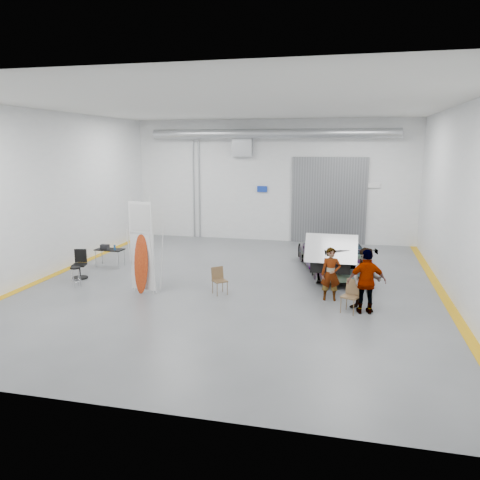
% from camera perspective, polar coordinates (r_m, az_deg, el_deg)
% --- Properties ---
extents(ground, '(16.00, 16.00, 0.00)m').
position_cam_1_polar(ground, '(16.28, -0.73, -5.48)').
color(ground, '#595B60').
rests_on(ground, ground).
extents(room_shell, '(14.02, 16.18, 6.01)m').
position_cam_1_polar(room_shell, '(17.70, 1.74, 9.30)').
color(room_shell, silver).
rests_on(room_shell, ground).
extents(sedan_car, '(3.34, 5.41, 1.46)m').
position_cam_1_polar(sedan_car, '(18.13, 11.26, -1.55)').
color(sedan_car, white).
rests_on(sedan_car, ground).
extents(person_a, '(0.65, 0.46, 1.67)m').
position_cam_1_polar(person_a, '(14.76, 11.01, -4.11)').
color(person_a, '#9A7554').
rests_on(person_a, ground).
extents(person_b, '(1.10, 0.98, 1.87)m').
position_cam_1_polar(person_b, '(14.02, 15.13, -4.71)').
color(person_b, slate).
rests_on(person_b, ground).
extents(person_c, '(1.15, 0.64, 1.88)m').
position_cam_1_polar(person_c, '(13.81, 15.19, -4.94)').
color(person_c, '#986232').
rests_on(person_c, ground).
extents(surfboard_display, '(0.89, 0.35, 3.19)m').
position_cam_1_polar(surfboard_display, '(15.39, -11.78, -1.75)').
color(surfboard_display, white).
rests_on(surfboard_display, ground).
extents(folding_chair_near, '(0.58, 0.64, 0.88)m').
position_cam_1_polar(folding_chair_near, '(15.23, -2.46, -5.62)').
color(folding_chair_near, brown).
rests_on(folding_chair_near, ground).
extents(folding_chair_far, '(0.59, 0.63, 0.95)m').
position_cam_1_polar(folding_chair_far, '(13.94, 13.26, -7.47)').
color(folding_chair_far, brown).
rests_on(folding_chair_far, ground).
extents(shop_stool, '(0.36, 0.36, 0.71)m').
position_cam_1_polar(shop_stool, '(16.89, -19.37, -4.29)').
color(shop_stool, black).
rests_on(shop_stool, ground).
extents(work_table, '(1.13, 0.60, 0.90)m').
position_cam_1_polar(work_table, '(19.32, -15.75, -1.07)').
color(work_table, '#95989D').
rests_on(work_table, ground).
extents(office_chair, '(0.55, 0.57, 1.03)m').
position_cam_1_polar(office_chair, '(17.92, -18.88, -3.02)').
color(office_chair, black).
rests_on(office_chair, ground).
extents(trunk_lid, '(1.71, 1.04, 0.04)m').
position_cam_1_polar(trunk_lid, '(15.76, 11.07, -0.70)').
color(trunk_lid, silver).
rests_on(trunk_lid, sedan_car).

